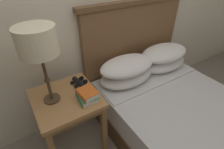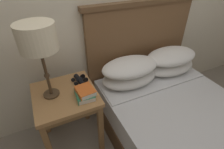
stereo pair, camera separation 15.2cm
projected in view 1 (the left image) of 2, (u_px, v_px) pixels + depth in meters
nightstand at (67, 105)px, 1.49m from camera, size 0.52×0.53×0.65m
bed at (186, 122)px, 1.65m from camera, size 1.30×2.07×1.25m
table_lamp at (37, 43)px, 1.13m from camera, size 0.27×0.27×0.60m
book_on_nightstand at (87, 97)px, 1.40m from camera, size 0.15×0.19×0.04m
book_stacked_on_top at (88, 93)px, 1.38m from camera, size 0.15×0.17×0.04m
binoculars_pair at (79, 82)px, 1.56m from camera, size 0.15×0.16×0.05m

